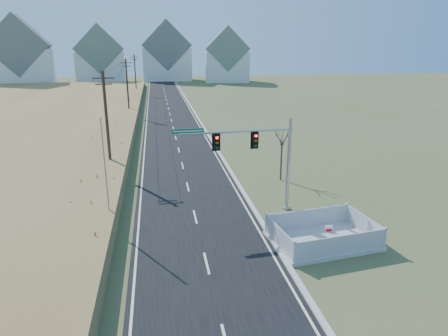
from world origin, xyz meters
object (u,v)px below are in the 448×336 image
open_sign (329,230)px  flagpole (107,187)px  traffic_signal_mast (263,155)px  bare_tree (282,135)px  fence_enclosure (322,238)px

open_sign → flagpole: (-13.20, 3.09, 2.50)m
traffic_signal_mast → bare_tree: bearing=59.5°
fence_enclosure → flagpole: size_ratio=0.89×
traffic_signal_mast → open_sign: 6.40m
fence_enclosure → open_sign: size_ratio=10.46×
bare_tree → traffic_signal_mast: bearing=-117.9°
traffic_signal_mast → open_sign: traffic_signal_mast is taller
fence_enclosure → flagpole: flagpole is taller
fence_enclosure → bare_tree: 12.00m
flagpole → bare_tree: (13.45, 7.42, 1.06)m
traffic_signal_mast → bare_tree: (3.35, 6.32, -0.16)m
fence_enclosure → flagpole: bearing=154.9°
fence_enclosure → flagpole: (-12.43, 3.98, 2.55)m
flagpole → fence_enclosure: bearing=-17.7°
traffic_signal_mast → flagpole: size_ratio=1.15×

